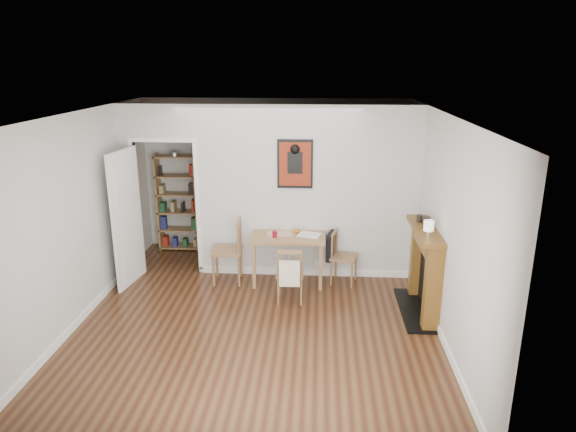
# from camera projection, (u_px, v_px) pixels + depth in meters

# --- Properties ---
(ground) EXTENTS (5.20, 5.20, 0.00)m
(ground) POSITION_uv_depth(u_px,v_px,m) (259.00, 315.00, 6.72)
(ground) COLOR #51341A
(ground) RESTS_ON ground
(room_shell) EXTENTS (5.20, 5.20, 5.20)m
(room_shell) POSITION_uv_depth(u_px,v_px,m) (275.00, 194.00, 7.62)
(room_shell) COLOR silver
(room_shell) RESTS_ON ground
(dining_table) EXTENTS (1.08, 0.69, 0.73)m
(dining_table) POSITION_uv_depth(u_px,v_px,m) (288.00, 241.00, 7.56)
(dining_table) COLOR #936644
(dining_table) RESTS_ON ground
(chair_left) EXTENTS (0.51, 0.51, 0.96)m
(chair_left) POSITION_uv_depth(u_px,v_px,m) (227.00, 251.00, 7.61)
(chair_left) COLOR brown
(chair_left) RESTS_ON ground
(chair_right) EXTENTS (0.53, 0.48, 0.80)m
(chair_right) POSITION_uv_depth(u_px,v_px,m) (343.00, 257.00, 7.59)
(chair_right) COLOR brown
(chair_right) RESTS_ON ground
(chair_front) EXTENTS (0.41, 0.46, 0.80)m
(chair_front) POSITION_uv_depth(u_px,v_px,m) (290.00, 273.00, 7.00)
(chair_front) COLOR brown
(chair_front) RESTS_ON ground
(bookshelf) EXTENTS (0.71, 0.28, 1.68)m
(bookshelf) POSITION_uv_depth(u_px,v_px,m) (178.00, 203.00, 8.87)
(bookshelf) COLOR #936644
(bookshelf) RESTS_ON ground
(fireplace) EXTENTS (0.45, 1.25, 1.16)m
(fireplace) POSITION_uv_depth(u_px,v_px,m) (426.00, 268.00, 6.65)
(fireplace) COLOR brown
(fireplace) RESTS_ON ground
(red_glass) EXTENTS (0.07, 0.07, 0.09)m
(red_glass) POSITION_uv_depth(u_px,v_px,m) (275.00, 234.00, 7.44)
(red_glass) COLOR maroon
(red_glass) RESTS_ON dining_table
(orange_fruit) EXTENTS (0.08, 0.08, 0.08)m
(orange_fruit) POSITION_uv_depth(u_px,v_px,m) (297.00, 231.00, 7.60)
(orange_fruit) COLOR orange
(orange_fruit) RESTS_ON dining_table
(placemat) EXTENTS (0.41, 0.34, 0.00)m
(placemat) POSITION_uv_depth(u_px,v_px,m) (279.00, 234.00, 7.59)
(placemat) COLOR beige
(placemat) RESTS_ON dining_table
(notebook) EXTENTS (0.37, 0.32, 0.02)m
(notebook) POSITION_uv_depth(u_px,v_px,m) (309.00, 235.00, 7.52)
(notebook) COLOR white
(notebook) RESTS_ON dining_table
(mantel_lamp) EXTENTS (0.13, 0.13, 0.20)m
(mantel_lamp) POSITION_uv_depth(u_px,v_px,m) (429.00, 227.00, 6.16)
(mantel_lamp) COLOR silver
(mantel_lamp) RESTS_ON fireplace
(ceramic_jar_a) EXTENTS (0.10, 0.10, 0.11)m
(ceramic_jar_a) POSITION_uv_depth(u_px,v_px,m) (427.00, 221.00, 6.59)
(ceramic_jar_a) COLOR black
(ceramic_jar_a) RESTS_ON fireplace
(ceramic_jar_b) EXTENTS (0.08, 0.08, 0.10)m
(ceramic_jar_b) POSITION_uv_depth(u_px,v_px,m) (420.00, 218.00, 6.73)
(ceramic_jar_b) COLOR black
(ceramic_jar_b) RESTS_ON fireplace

